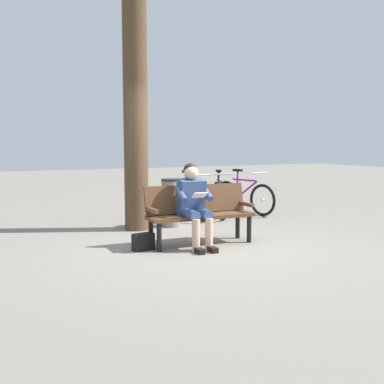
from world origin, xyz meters
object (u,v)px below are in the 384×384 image
Objects in this scene: person_reading at (194,201)px; litter_bin at (171,203)px; handbag at (143,242)px; bicycle_black at (220,198)px; bench at (199,210)px; tree_trunk at (136,113)px; bicycle_green at (244,196)px; bicycle_blue at (190,200)px.

person_reading is 1.68m from litter_bin.
bicycle_black reaches higher than handbag.
bench is 1.48m from litter_bin.
bicycle_black is (-2.03, -0.66, -1.63)m from tree_trunk.
litter_bin reaches higher than handbag.
bicycle_green is at bearing -160.01° from litter_bin.
bicycle_black is at bearing -154.03° from litter_bin.
bicycle_green is (-2.65, -0.72, -1.63)m from tree_trunk.
handbag is at bearing -6.52° from person_reading.
bicycle_black reaches higher than litter_bin.
bench reaches higher than litter_bin.
bicycle_blue is (-1.39, -0.73, -1.63)m from tree_trunk.
bench is 0.28m from person_reading.
bench reaches higher than handbag.
handbag is at bearing 54.33° from litter_bin.
tree_trunk is at bearing -50.60° from bicycle_black.
person_reading is at bearing -15.93° from bicycle_black.
bicycle_black is 0.64m from bicycle_blue.
handbag is at bearing 5.17° from bench.
handbag is 0.08× the size of tree_trunk.
person_reading reaches higher than bicycle_green.
person_reading reaches higher than bicycle_blue.
bicycle_green is 0.97× the size of bicycle_blue.
handbag is 3.31m from bicycle_black.
litter_bin is at bearing -42.77° from bicycle_black.
person_reading is 4.00× the size of handbag.
bicycle_green is (-2.01, -0.73, -0.07)m from litter_bin.
tree_trunk is 1.69m from litter_bin.
bicycle_green is (-2.36, -2.35, -0.31)m from person_reading.
bicycle_blue is at bearing -74.45° from bicycle_black.
bench is 1.02× the size of bicycle_black.
person_reading is 0.71× the size of bicycle_blue.
bench is at bearing -15.19° from bicycle_black.
person_reading reaches higher than bench.
bicycle_blue is at bearing -152.37° from tree_trunk.
bicycle_green is at bearing -133.39° from person_reading.
litter_bin is at bearing -47.09° from bicycle_blue.
bench is at bearing 82.47° from litter_bin.
bicycle_black is (-1.74, -2.30, -0.31)m from person_reading.
person_reading is 3.35m from bicycle_green.
bench is 5.38× the size of handbag.
person_reading is 0.92m from handbag.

